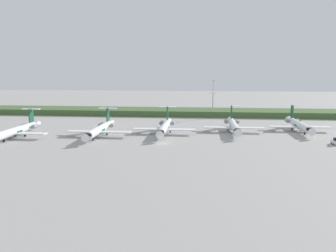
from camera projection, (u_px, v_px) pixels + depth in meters
The scene contains 11 objects.
ground_plane at pixel (171, 128), 134.70m from camera, with size 500.00×500.00×0.00m, color #9E9B96.
grass_berm at pixel (178, 112), 173.98m from camera, with size 320.00×20.00×2.99m, color #426033.
regional_jet_nearest at pixel (17, 130), 114.70m from camera, with size 22.81×31.00×9.00m.
regional_jet_second at pixel (100, 129), 117.38m from camera, with size 22.81×31.00×9.00m.
regional_jet_third at pixel (165, 127), 122.17m from camera, with size 22.81×31.00×9.00m.
regional_jet_fourth at pixel (234, 125), 125.55m from camera, with size 22.81×31.00×9.00m.
regional_jet_fifth at pixel (299, 124), 127.35m from camera, with size 22.81×31.00×9.00m.
antenna_mast at pixel (213, 102), 161.64m from camera, with size 4.40×0.50×18.77m.
baggage_tug at pixel (335, 141), 103.83m from camera, with size 1.72×3.20×2.30m.
safety_cone_front_marker at pixel (67, 147), 99.87m from camera, with size 0.44×0.44×0.55m, color orange.
safety_cone_mid_marker at pixel (77, 147), 99.73m from camera, with size 0.44×0.44×0.55m, color orange.
Camera 1 is at (11.61, -102.19, 23.15)m, focal length 35.05 mm.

